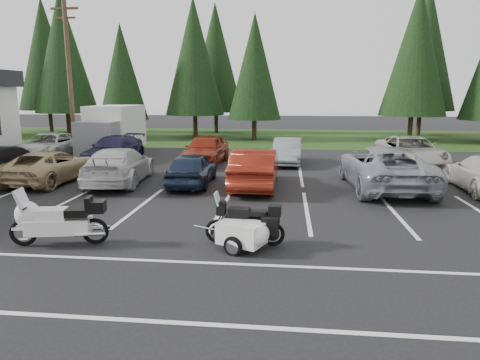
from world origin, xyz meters
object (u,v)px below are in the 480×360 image
(car_near_1, at_px, (0,164))
(car_near_2, at_px, (50,166))
(car_near_4, at_px, (192,169))
(car_far_4, at_px, (410,152))
(car_near_3, at_px, (119,165))
(car_far_1, at_px, (114,149))
(adventure_motorcycle, at_px, (245,218))
(car_far_2, at_px, (206,149))
(cargo_trailer, at_px, (242,236))
(box_truck, at_px, (110,131))
(touring_motorcycle, at_px, (58,217))
(car_near_5, at_px, (255,168))
(car_far_3, at_px, (287,151))
(utility_pole, at_px, (69,75))
(car_far_0, at_px, (49,146))
(car_near_6, at_px, (384,167))

(car_near_1, xyz_separation_m, car_near_2, (2.02, 0.24, -0.11))
(car_near_4, bearing_deg, car_near_2, -1.27)
(car_near_1, distance_m, car_far_4, 18.83)
(car_near_3, distance_m, car_far_1, 5.64)
(adventure_motorcycle, bearing_deg, car_near_1, 152.09)
(car_near_4, bearing_deg, car_far_2, -86.91)
(cargo_trailer, bearing_deg, car_far_1, 147.44)
(car_far_2, distance_m, adventure_motorcycle, 12.27)
(box_truck, distance_m, car_near_4, 10.57)
(touring_motorcycle, bearing_deg, car_near_5, 48.12)
(car_near_4, xyz_separation_m, car_far_3, (3.82, 5.77, -0.01))
(box_truck, height_order, car_near_5, box_truck)
(car_near_3, height_order, car_far_3, car_near_3)
(car_near_2, height_order, car_far_4, car_far_4)
(car_near_1, xyz_separation_m, car_far_1, (2.65, 5.47, -0.07))
(car_far_2, distance_m, cargo_trailer, 12.65)
(car_near_5, bearing_deg, adventure_motorcycle, 92.50)
(car_far_2, xyz_separation_m, adventure_motorcycle, (3.19, -11.85, -0.12))
(car_near_2, bearing_deg, car_far_1, -94.55)
(car_near_1, relative_size, car_far_1, 0.96)
(car_near_1, distance_m, cargo_trailer, 12.72)
(car_near_3, distance_m, cargo_trailer, 9.17)
(utility_pole, relative_size, car_near_5, 1.91)
(car_near_3, bearing_deg, car_far_0, -48.17)
(box_truck, height_order, car_near_1, box_truck)
(car_near_2, bearing_deg, car_far_0, -57.42)
(adventure_motorcycle, bearing_deg, touring_motorcycle, -170.55)
(car_far_1, distance_m, cargo_trailer, 14.69)
(car_near_1, xyz_separation_m, cargo_trailer, (10.75, -6.78, -0.43))
(touring_motorcycle, bearing_deg, box_truck, 97.74)
(car_near_6, xyz_separation_m, car_far_3, (-3.70, 5.58, -0.17))
(car_near_6, height_order, car_far_1, car_near_6)
(car_far_4, bearing_deg, box_truck, 168.65)
(cargo_trailer, bearing_deg, car_far_4, 83.98)
(car_far_4, xyz_separation_m, touring_motorcycle, (-11.63, -12.60, -0.05))
(box_truck, bearing_deg, touring_motorcycle, -71.61)
(car_near_4, distance_m, car_near_5, 2.57)
(cargo_trailer, bearing_deg, box_truck, 146.13)
(car_near_1, distance_m, car_far_3, 13.28)
(utility_pole, bearing_deg, car_near_5, -34.29)
(car_near_6, bearing_deg, car_near_2, -1.26)
(car_far_4, relative_size, touring_motorcycle, 2.12)
(adventure_motorcycle, bearing_deg, car_far_3, 87.90)
(car_near_4, relative_size, car_near_6, 0.66)
(car_near_4, distance_m, car_far_4, 11.32)
(car_far_1, height_order, cargo_trailer, car_far_1)
(car_near_4, height_order, adventure_motorcycle, car_near_4)
(car_near_2, distance_m, car_near_5, 8.55)
(car_far_0, relative_size, car_far_4, 0.95)
(car_near_4, xyz_separation_m, cargo_trailer, (2.74, -7.04, -0.32))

